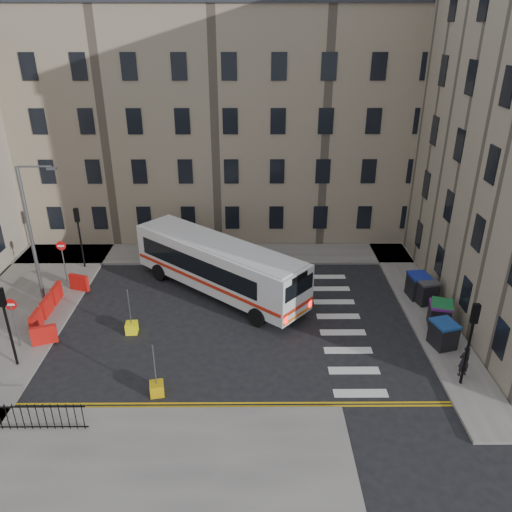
{
  "coord_description": "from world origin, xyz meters",
  "views": [
    {
      "loc": [
        -0.74,
        -23.4,
        14.88
      ],
      "look_at": [
        -0.59,
        2.0,
        3.0
      ],
      "focal_mm": 35.0,
      "sensor_mm": 36.0,
      "label": 1
    }
  ],
  "objects_px": {
    "wheelie_bin_a": "(443,334)",
    "wheelie_bin_c": "(441,314)",
    "wheelie_bin_e": "(418,286)",
    "wheelie_bin_b": "(439,315)",
    "pedestrian": "(464,361)",
    "wheelie_bin_d": "(425,291)",
    "bollard_yellow": "(132,328)",
    "bus": "(218,264)",
    "streetlamp": "(31,235)",
    "bollard_chevron": "(157,389)"
  },
  "relations": [
    {
      "from": "bus",
      "to": "wheelie_bin_e",
      "type": "xyz_separation_m",
      "value": [
        11.81,
        -0.86,
        -1.0
      ]
    },
    {
      "from": "wheelie_bin_b",
      "to": "pedestrian",
      "type": "xyz_separation_m",
      "value": [
        -0.27,
        -4.12,
        0.11
      ]
    },
    {
      "from": "wheelie_bin_a",
      "to": "wheelie_bin_e",
      "type": "distance_m",
      "value": 5.0
    },
    {
      "from": "bus",
      "to": "bollard_yellow",
      "type": "bearing_deg",
      "value": 176.39
    },
    {
      "from": "wheelie_bin_a",
      "to": "wheelie_bin_c",
      "type": "height_order",
      "value": "wheelie_bin_c"
    },
    {
      "from": "bus",
      "to": "bollard_chevron",
      "type": "relative_size",
      "value": 17.84
    },
    {
      "from": "wheelie_bin_a",
      "to": "wheelie_bin_b",
      "type": "xyz_separation_m",
      "value": [
        0.39,
        1.8,
        -0.01
      ]
    },
    {
      "from": "wheelie_bin_c",
      "to": "wheelie_bin_b",
      "type": "bearing_deg",
      "value": -122.71
    },
    {
      "from": "streetlamp",
      "to": "bollard_chevron",
      "type": "distance_m",
      "value": 12.01
    },
    {
      "from": "streetlamp",
      "to": "wheelie_bin_c",
      "type": "bearing_deg",
      "value": -6.97
    },
    {
      "from": "wheelie_bin_c",
      "to": "bollard_yellow",
      "type": "relative_size",
      "value": 2.53
    },
    {
      "from": "streetlamp",
      "to": "wheelie_bin_b",
      "type": "xyz_separation_m",
      "value": [
        22.12,
        -2.81,
        -3.51
      ]
    },
    {
      "from": "wheelie_bin_d",
      "to": "bollard_yellow",
      "type": "height_order",
      "value": "wheelie_bin_d"
    },
    {
      "from": "wheelie_bin_d",
      "to": "wheelie_bin_b",
      "type": "bearing_deg",
      "value": -106.38
    },
    {
      "from": "bus",
      "to": "streetlamp",
      "type": "bearing_deg",
      "value": 138.05
    },
    {
      "from": "streetlamp",
      "to": "bus",
      "type": "bearing_deg",
      "value": 6.97
    },
    {
      "from": "wheelie_bin_c",
      "to": "bollard_yellow",
      "type": "distance_m",
      "value": 16.42
    },
    {
      "from": "pedestrian",
      "to": "wheelie_bin_d",
      "type": "bearing_deg",
      "value": -106.56
    },
    {
      "from": "bus",
      "to": "wheelie_bin_e",
      "type": "bearing_deg",
      "value": -53.07
    },
    {
      "from": "bollard_chevron",
      "to": "wheelie_bin_c",
      "type": "bearing_deg",
      "value": 20.35
    },
    {
      "from": "wheelie_bin_e",
      "to": "bollard_chevron",
      "type": "height_order",
      "value": "wheelie_bin_e"
    },
    {
      "from": "bus",
      "to": "wheelie_bin_a",
      "type": "height_order",
      "value": "bus"
    },
    {
      "from": "streetlamp",
      "to": "wheelie_bin_b",
      "type": "distance_m",
      "value": 22.57
    },
    {
      "from": "bus",
      "to": "pedestrian",
      "type": "xyz_separation_m",
      "value": [
        11.69,
        -8.17,
        -0.93
      ]
    },
    {
      "from": "wheelie_bin_c",
      "to": "wheelie_bin_d",
      "type": "xyz_separation_m",
      "value": [
        -0.03,
        2.51,
        0.03
      ]
    },
    {
      "from": "wheelie_bin_c",
      "to": "wheelie_bin_d",
      "type": "distance_m",
      "value": 2.51
    },
    {
      "from": "bus",
      "to": "wheelie_bin_b",
      "type": "xyz_separation_m",
      "value": [
        11.96,
        -4.05,
        -1.04
      ]
    },
    {
      "from": "wheelie_bin_c",
      "to": "bollard_yellow",
      "type": "bearing_deg",
      "value": -159.26
    },
    {
      "from": "wheelie_bin_d",
      "to": "streetlamp",
      "type": "bearing_deg",
      "value": 164.95
    },
    {
      "from": "wheelie_bin_e",
      "to": "bollard_chevron",
      "type": "bearing_deg",
      "value": -155.74
    },
    {
      "from": "streetlamp",
      "to": "wheelie_bin_e",
      "type": "relative_size",
      "value": 5.72
    },
    {
      "from": "wheelie_bin_a",
      "to": "wheelie_bin_c",
      "type": "relative_size",
      "value": 0.97
    },
    {
      "from": "streetlamp",
      "to": "wheelie_bin_a",
      "type": "distance_m",
      "value": 22.49
    },
    {
      "from": "wheelie_bin_e",
      "to": "wheelie_bin_c",
      "type": "bearing_deg",
      "value": -91.85
    },
    {
      "from": "bollard_yellow",
      "to": "wheelie_bin_a",
      "type": "bearing_deg",
      "value": -5.27
    },
    {
      "from": "wheelie_bin_c",
      "to": "wheelie_bin_d",
      "type": "height_order",
      "value": "wheelie_bin_d"
    },
    {
      "from": "pedestrian",
      "to": "wheelie_bin_b",
      "type": "bearing_deg",
      "value": -107.28
    },
    {
      "from": "wheelie_bin_c",
      "to": "bollard_chevron",
      "type": "height_order",
      "value": "wheelie_bin_c"
    },
    {
      "from": "bollard_yellow",
      "to": "bus",
      "type": "bearing_deg",
      "value": 45.31
    },
    {
      "from": "streetlamp",
      "to": "wheelie_bin_d",
      "type": "xyz_separation_m",
      "value": [
        22.21,
        -0.21,
        -3.47
      ]
    },
    {
      "from": "wheelie_bin_b",
      "to": "wheelie_bin_a",
      "type": "bearing_deg",
      "value": -90.49
    },
    {
      "from": "wheelie_bin_c",
      "to": "streetlamp",
      "type": "bearing_deg",
      "value": -167.71
    },
    {
      "from": "streetlamp",
      "to": "bus",
      "type": "distance_m",
      "value": 10.53
    },
    {
      "from": "streetlamp",
      "to": "bollard_yellow",
      "type": "bearing_deg",
      "value": -28.34
    },
    {
      "from": "bus",
      "to": "wheelie_bin_b",
      "type": "relative_size",
      "value": 7.62
    },
    {
      "from": "wheelie_bin_c",
      "to": "bus",
      "type": "bearing_deg",
      "value": -178.9
    },
    {
      "from": "streetlamp",
      "to": "wheelie_bin_e",
      "type": "distance_m",
      "value": 22.24
    },
    {
      "from": "wheelie_bin_e",
      "to": "pedestrian",
      "type": "relative_size",
      "value": 0.91
    },
    {
      "from": "bus",
      "to": "wheelie_bin_a",
      "type": "xyz_separation_m",
      "value": [
        11.57,
        -5.85,
        -1.03
      ]
    },
    {
      "from": "pedestrian",
      "to": "bollard_chevron",
      "type": "relative_size",
      "value": 2.61
    }
  ]
}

